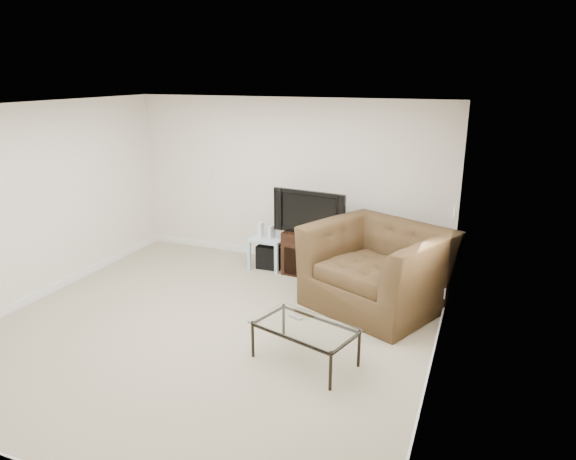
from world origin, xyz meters
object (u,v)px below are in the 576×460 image
at_px(recliner, 378,255).
at_px(side_table, 269,252).
at_px(tv_stand, 312,252).
at_px(television, 312,211).
at_px(coffee_table, 305,344).
at_px(subwoofer, 271,256).

bearing_deg(recliner, side_table, -178.58).
bearing_deg(tv_stand, television, -90.00).
height_order(television, coffee_table, television).
height_order(side_table, coffee_table, side_table).
distance_m(tv_stand, coffee_table, 2.45).
bearing_deg(television, subwoofer, -178.00).
bearing_deg(subwoofer, recliner, -23.65).
height_order(television, side_table, television).
relative_size(television, subwoofer, 2.77).
xyz_separation_m(tv_stand, television, (-0.00, -0.03, 0.63)).
relative_size(television, recliner, 0.64).
relative_size(tv_stand, television, 0.76).
bearing_deg(recliner, coffee_table, -79.75).
distance_m(television, coffee_table, 2.53).
distance_m(tv_stand, subwoofer, 0.68).
distance_m(recliner, coffee_table, 1.69).
distance_m(side_table, subwoofer, 0.08).
distance_m(side_table, recliner, 2.01).
bearing_deg(coffee_table, recliner, 76.05).
bearing_deg(side_table, subwoofer, 32.51).
distance_m(side_table, coffee_table, 2.73).
distance_m(tv_stand, side_table, 0.70).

